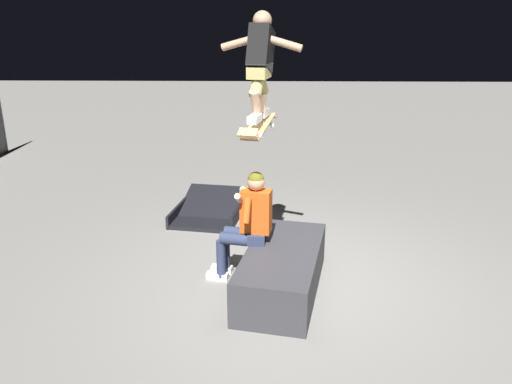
{
  "coord_description": "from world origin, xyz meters",
  "views": [
    {
      "loc": [
        -5.4,
        0.38,
        2.95
      ],
      "look_at": [
        0.01,
        0.5,
        1.1
      ],
      "focal_mm": 35.79,
      "sensor_mm": 36.0,
      "label": 1
    }
  ],
  "objects_px": {
    "ledge_box_main": "(282,270)",
    "kicker_ramp": "(210,212)",
    "skateboard": "(259,126)",
    "skater_airborne": "(260,61)",
    "person_sitting_on_ledge": "(247,221)"
  },
  "relations": [
    {
      "from": "ledge_box_main",
      "to": "kicker_ramp",
      "type": "bearing_deg",
      "value": 25.23
    },
    {
      "from": "ledge_box_main",
      "to": "skateboard",
      "type": "distance_m",
      "value": 1.64
    },
    {
      "from": "ledge_box_main",
      "to": "skateboard",
      "type": "relative_size",
      "value": 1.7
    },
    {
      "from": "skater_airborne",
      "to": "ledge_box_main",
      "type": "bearing_deg",
      "value": -146.3
    },
    {
      "from": "skateboard",
      "to": "kicker_ramp",
      "type": "height_order",
      "value": "skateboard"
    },
    {
      "from": "person_sitting_on_ledge",
      "to": "skateboard",
      "type": "bearing_deg",
      "value": -64.08
    },
    {
      "from": "skateboard",
      "to": "skater_airborne",
      "type": "xyz_separation_m",
      "value": [
        0.06,
        -0.01,
        0.69
      ]
    },
    {
      "from": "ledge_box_main",
      "to": "skater_airborne",
      "type": "bearing_deg",
      "value": 33.7
    },
    {
      "from": "person_sitting_on_ledge",
      "to": "kicker_ramp",
      "type": "distance_m",
      "value": 2.22
    },
    {
      "from": "skater_airborne",
      "to": "kicker_ramp",
      "type": "distance_m",
      "value": 3.2
    },
    {
      "from": "ledge_box_main",
      "to": "skater_airborne",
      "type": "height_order",
      "value": "skater_airborne"
    },
    {
      "from": "kicker_ramp",
      "to": "skater_airborne",
      "type": "bearing_deg",
      "value": -156.68
    },
    {
      "from": "person_sitting_on_ledge",
      "to": "skater_airborne",
      "type": "xyz_separation_m",
      "value": [
        0.12,
        -0.15,
        1.77
      ]
    },
    {
      "from": "person_sitting_on_ledge",
      "to": "skater_airborne",
      "type": "distance_m",
      "value": 1.78
    },
    {
      "from": "skateboard",
      "to": "skater_airborne",
      "type": "relative_size",
      "value": 0.93
    }
  ]
}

